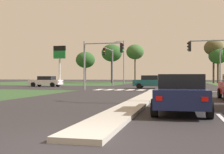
% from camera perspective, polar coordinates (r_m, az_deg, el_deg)
% --- Properties ---
extents(ground_plane, '(200.00, 200.00, 0.00)m').
position_cam_1_polar(ground_plane, '(35.67, 9.68, -2.20)').
color(ground_plane, '#282628').
extents(grass_verge_far_left, '(35.00, 35.00, 0.01)m').
position_cam_1_polar(grass_verge_far_left, '(66.13, -11.62, -1.16)').
color(grass_verge_far_left, '#2D4C28').
rests_on(grass_verge_far_left, ground).
extents(median_island_near, '(1.20, 22.00, 0.14)m').
position_cam_1_polar(median_island_near, '(16.76, 5.85, -4.49)').
color(median_island_near, '#ADA89E').
rests_on(median_island_near, ground).
extents(median_island_far, '(1.20, 36.00, 0.14)m').
position_cam_1_polar(median_island_far, '(60.63, 11.07, -1.21)').
color(median_island_far, gray).
rests_on(median_island_far, ground).
extents(lane_dash_near, '(0.14, 2.00, 0.01)m').
position_cam_1_polar(lane_dash_near, '(10.63, 20.72, -7.48)').
color(lane_dash_near, silver).
rests_on(lane_dash_near, ground).
extents(lane_dash_second, '(0.14, 2.00, 0.01)m').
position_cam_1_polar(lane_dash_second, '(16.56, 17.94, -4.78)').
color(lane_dash_second, silver).
rests_on(lane_dash_second, ground).
extents(lane_dash_third, '(0.14, 2.00, 0.01)m').
position_cam_1_polar(lane_dash_third, '(22.53, 16.63, -3.50)').
color(lane_dash_third, silver).
rests_on(lane_dash_third, ground).
extents(stop_bar_near, '(6.40, 0.50, 0.01)m').
position_cam_1_polar(stop_bar_near, '(28.66, 16.46, -2.74)').
color(stop_bar_near, silver).
rests_on(stop_bar_near, ground).
extents(crosswalk_bar_near, '(0.70, 2.80, 0.01)m').
position_cam_1_polar(crosswalk_bar_near, '(31.57, -2.57, -2.48)').
color(crosswalk_bar_near, silver).
rests_on(crosswalk_bar_near, ground).
extents(crosswalk_bar_second, '(0.70, 2.80, 0.01)m').
position_cam_1_polar(crosswalk_bar_second, '(31.28, -0.54, -2.51)').
color(crosswalk_bar_second, silver).
rests_on(crosswalk_bar_second, ground).
extents(crosswalk_bar_third, '(0.70, 2.80, 0.01)m').
position_cam_1_polar(crosswalk_bar_third, '(31.04, 1.52, -2.53)').
color(crosswalk_bar_third, silver).
rests_on(crosswalk_bar_third, ground).
extents(crosswalk_bar_fourth, '(0.70, 2.80, 0.01)m').
position_cam_1_polar(crosswalk_bar_fourth, '(30.83, 3.62, -2.54)').
color(crosswalk_bar_fourth, silver).
rests_on(crosswalk_bar_fourth, ground).
extents(crosswalk_bar_fifth, '(0.70, 2.80, 0.01)m').
position_cam_1_polar(crosswalk_bar_fifth, '(30.66, 5.74, -2.56)').
color(crosswalk_bar_fifth, silver).
rests_on(crosswalk_bar_fifth, ground).
extents(crosswalk_bar_sixth, '(0.70, 2.80, 0.01)m').
position_cam_1_polar(crosswalk_bar_sixth, '(30.53, 7.89, -2.57)').
color(crosswalk_bar_sixth, silver).
rests_on(crosswalk_bar_sixth, ground).
extents(crosswalk_bar_seventh, '(0.70, 2.80, 0.01)m').
position_cam_1_polar(crosswalk_bar_seventh, '(30.45, 10.04, -2.58)').
color(crosswalk_bar_seventh, silver).
rests_on(crosswalk_bar_seventh, ground).
extents(car_silver_near, '(2.07, 4.20, 1.53)m').
position_cam_1_polar(car_silver_near, '(68.50, 9.30, -0.47)').
color(car_silver_near, '#B7B7BC').
rests_on(car_silver_near, ground).
extents(car_black_third, '(2.09, 4.57, 1.54)m').
position_cam_1_polar(car_black_third, '(46.88, 7.64, -0.70)').
color(car_black_third, black).
rests_on(car_black_third, ground).
extents(car_teal_fifth, '(4.25, 2.08, 1.56)m').
position_cam_1_polar(car_teal_fifth, '(34.67, 7.68, -0.94)').
color(car_teal_fifth, '#19565B').
rests_on(car_teal_fifth, ground).
extents(car_navy_sixth, '(2.04, 4.38, 1.49)m').
position_cam_1_polar(car_navy_sixth, '(11.46, 13.44, -3.12)').
color(car_navy_sixth, '#161E47').
rests_on(car_navy_sixth, ground).
extents(car_white_seventh, '(4.53, 2.07, 1.48)m').
position_cam_1_polar(car_white_seventh, '(41.77, -12.86, -0.83)').
color(car_white_seventh, silver).
rests_on(car_white_seventh, ground).
extents(traffic_signal_near_right, '(4.86, 0.32, 5.10)m').
position_cam_1_polar(traffic_signal_near_right, '(29.29, 20.25, 4.26)').
color(traffic_signal_near_right, gray).
rests_on(traffic_signal_near_right, ground).
extents(traffic_signal_far_right, '(0.32, 4.58, 5.26)m').
position_cam_1_polar(traffic_signal_far_right, '(40.91, 20.79, 3.17)').
color(traffic_signal_far_right, gray).
rests_on(traffic_signal_far_right, ground).
extents(traffic_signal_far_left, '(0.32, 5.22, 5.54)m').
position_cam_1_polar(traffic_signal_far_left, '(41.48, -0.49, 3.44)').
color(traffic_signal_far_left, gray).
rests_on(traffic_signal_far_left, ground).
extents(traffic_signal_near_left, '(4.32, 0.32, 5.12)m').
position_cam_1_polar(traffic_signal_near_left, '(30.16, -2.53, 4.09)').
color(traffic_signal_near_left, gray).
rests_on(traffic_signal_near_left, ground).
extents(street_lamp_third, '(2.05, 0.39, 8.45)m').
position_cam_1_polar(street_lamp_third, '(56.61, 2.17, 3.42)').
color(street_lamp_third, gray).
rests_on(street_lamp_third, ground).
extents(pedestrian_at_median, '(0.34, 0.34, 1.75)m').
position_cam_1_polar(pedestrian_at_median, '(46.13, 10.47, -0.20)').
color(pedestrian_at_median, '#9E8966').
rests_on(pedestrian_at_median, median_island_far).
extents(fuel_price_totem, '(1.80, 0.24, 5.79)m').
position_cam_1_polar(fuel_price_totem, '(41.79, -10.26, 3.93)').
color(fuel_price_totem, silver).
rests_on(fuel_price_totem, ground).
extents(treeline_near, '(4.61, 4.61, 7.44)m').
position_cam_1_polar(treeline_near, '(70.44, -5.25, 3.35)').
color(treeline_near, '#423323').
rests_on(treeline_near, ground).
extents(treeline_second, '(4.54, 4.54, 8.63)m').
position_cam_1_polar(treeline_second, '(64.64, -0.06, 4.72)').
color(treeline_second, '#423323').
rests_on(treeline_second, ground).
extents(treeline_third, '(4.08, 4.08, 8.91)m').
position_cam_1_polar(treeline_third, '(67.72, 4.55, 4.91)').
color(treeline_third, '#423323').
rests_on(treeline_third, ground).
extents(treeline_fourth, '(4.08, 4.08, 9.49)m').
position_cam_1_polar(treeline_fourth, '(67.08, 19.34, 5.41)').
color(treeline_fourth, '#423323').
rests_on(treeline_fourth, ground).
extents(treeline_fifth, '(3.94, 3.94, 7.54)m').
position_cam_1_polar(treeline_fifth, '(66.27, 20.11, 3.86)').
color(treeline_fifth, '#423323').
rests_on(treeline_fifth, ground).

